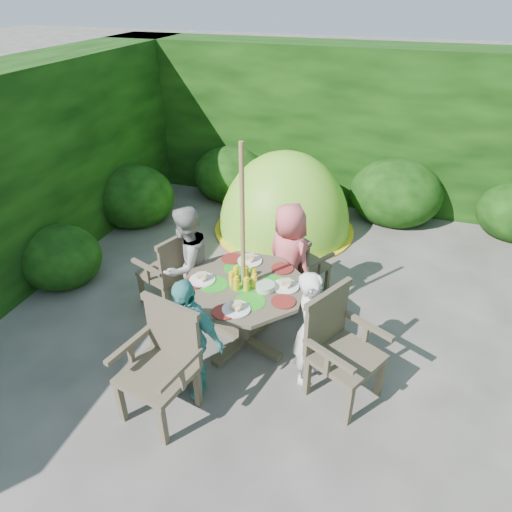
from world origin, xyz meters
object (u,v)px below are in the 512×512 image
(dome_tent, at_px, (284,229))
(child_left, at_px, (187,264))
(garden_chair_left, at_px, (170,269))
(garden_chair_right, at_px, (339,346))
(child_back, at_px, (289,259))
(parasol_pole, at_px, (243,255))
(child_right, at_px, (311,328))
(garden_chair_back, at_px, (301,262))
(child_front, at_px, (187,337))
(patio_table, at_px, (244,294))
(garden_chair_front, at_px, (163,361))

(dome_tent, bearing_deg, child_left, -102.96)
(garden_chair_left, bearing_deg, garden_chair_right, 91.47)
(garden_chair_right, bearing_deg, child_back, 62.85)
(parasol_pole, height_order, child_right, parasol_pole)
(child_back, bearing_deg, garden_chair_left, 48.84)
(garden_chair_left, xyz_separation_m, child_back, (1.30, 0.38, 0.17))
(garden_chair_back, xyz_separation_m, child_front, (-0.63, -1.80, 0.16))
(patio_table, xyz_separation_m, parasol_pole, (-0.00, 0.00, 0.46))
(garden_chair_right, bearing_deg, garden_chair_front, 143.70)
(patio_table, relative_size, child_front, 1.35)
(garden_chair_left, bearing_deg, garden_chair_back, 136.75)
(child_left, xyz_separation_m, dome_tent, (0.49, 2.33, -0.67))
(garden_chair_front, bearing_deg, child_left, 118.77)
(garden_chair_left, bearing_deg, dome_tent, -178.12)
(garden_chair_front, distance_m, child_right, 1.36)
(garden_chair_right, bearing_deg, garden_chair_back, 53.99)
(garden_chair_right, xyz_separation_m, garden_chair_left, (-2.06, 0.73, -0.05))
(garden_chair_left, relative_size, child_back, 0.70)
(patio_table, bearing_deg, child_right, -19.87)
(dome_tent, bearing_deg, parasol_pole, -85.35)
(garden_chair_back, height_order, child_back, child_back)
(garden_chair_right, height_order, dome_tent, dome_tent)
(garden_chair_left, relative_size, dome_tent, 0.38)
(child_left, bearing_deg, child_front, 40.76)
(garden_chair_left, xyz_separation_m, child_left, (0.28, -0.10, 0.18))
(garden_chair_back, bearing_deg, child_back, 104.70)
(garden_chair_right, distance_m, dome_tent, 3.28)
(garden_chair_front, distance_m, child_front, 0.30)
(garden_chair_right, xyz_separation_m, child_back, (-0.76, 1.11, 0.12))
(patio_table, distance_m, garden_chair_front, 1.10)
(patio_table, height_order, garden_chair_right, garden_chair_right)
(patio_table, bearing_deg, parasol_pole, 173.01)
(garden_chair_right, xyz_separation_m, dome_tent, (-1.30, 2.96, -0.54))
(garden_chair_right, xyz_separation_m, child_left, (-1.78, 0.63, 0.13))
(patio_table, xyz_separation_m, dome_tent, (-0.27, 2.61, -0.64))
(garden_chair_left, height_order, child_right, child_right)
(parasol_pole, xyz_separation_m, child_front, (-0.27, -0.75, -0.48))
(garden_chair_right, height_order, garden_chair_back, garden_chair_right)
(patio_table, bearing_deg, child_left, 160.28)
(parasol_pole, relative_size, child_right, 1.83)
(patio_table, distance_m, garden_chair_back, 1.12)
(child_left, distance_m, child_back, 1.13)
(child_back, bearing_deg, garden_chair_right, 156.90)
(parasol_pole, height_order, child_front, parasol_pole)
(dome_tent, bearing_deg, garden_chair_right, -67.52)
(parasol_pole, bearing_deg, garden_chair_left, 160.29)
(child_left, bearing_deg, garden_chair_back, 140.41)
(child_right, bearing_deg, child_left, 77.04)
(patio_table, relative_size, parasol_pole, 0.76)
(patio_table, relative_size, garden_chair_right, 1.64)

